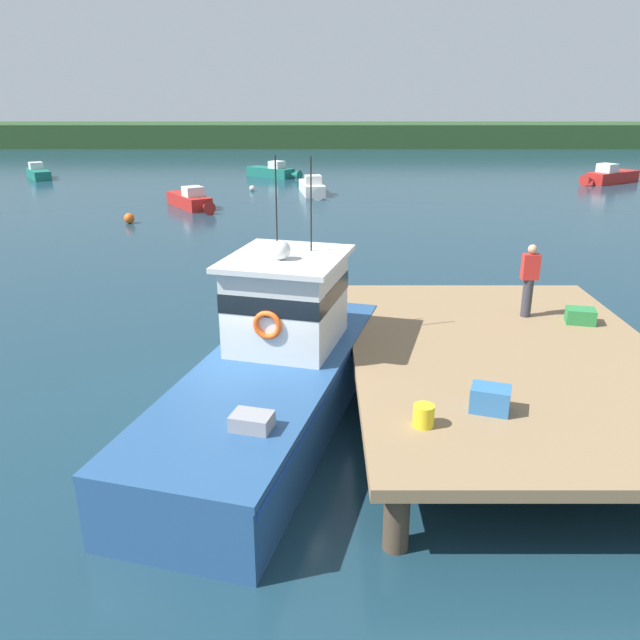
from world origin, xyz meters
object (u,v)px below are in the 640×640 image
(main_fishing_boat, at_px, (276,365))
(moored_boat_far_left, at_px, (310,188))
(crate_stack_near_edge, at_px, (578,316))
(bait_bucket, at_px, (422,415))
(crate_stack_mid_dock, at_px, (488,399))
(mooring_buoy_spare_mooring, at_px, (250,188))
(deckhand_by_the_boat, at_px, (527,279))
(moored_boat_mid_harbor, at_px, (189,200))
(moored_boat_far_right, at_px, (607,176))
(moored_boat_near_channel, at_px, (272,172))
(moored_boat_outer_mooring, at_px, (35,173))
(mooring_buoy_inshore, at_px, (127,218))

(main_fishing_boat, height_order, moored_boat_far_left, main_fishing_boat)
(crate_stack_near_edge, distance_m, bait_bucket, 6.09)
(crate_stack_mid_dock, distance_m, mooring_buoy_spare_mooring, 31.93)
(crate_stack_mid_dock, height_order, moored_boat_far_left, crate_stack_mid_dock)
(crate_stack_mid_dock, relative_size, moored_boat_far_left, 0.13)
(deckhand_by_the_boat, xyz_separation_m, moored_boat_mid_harbor, (-11.40, 20.67, -1.66))
(main_fishing_boat, xyz_separation_m, moored_boat_far_left, (0.36, 27.56, -0.61))
(moored_boat_far_right, relative_size, mooring_buoy_spare_mooring, 14.47)
(crate_stack_mid_dock, bearing_deg, main_fishing_boat, 147.59)
(deckhand_by_the_boat, bearing_deg, moored_boat_far_left, 101.24)
(main_fishing_boat, bearing_deg, deckhand_by_the_boat, 22.86)
(moored_boat_far_left, relative_size, moored_boat_far_right, 0.96)
(deckhand_by_the_boat, relative_size, moored_boat_far_left, 0.35)
(mooring_buoy_spare_mooring, bearing_deg, moored_boat_mid_harbor, -113.55)
(deckhand_by_the_boat, distance_m, moored_boat_mid_harbor, 23.67)
(bait_bucket, xyz_separation_m, moored_boat_near_channel, (-4.86, 38.21, -0.98))
(crate_stack_near_edge, relative_size, moored_boat_near_channel, 0.15)
(moored_boat_near_channel, xyz_separation_m, mooring_buoy_spare_mooring, (-0.90, -6.57, -0.23))
(moored_boat_near_channel, xyz_separation_m, moored_boat_mid_harbor, (-3.52, -12.57, 0.01))
(bait_bucket, height_order, mooring_buoy_spare_mooring, bait_bucket)
(crate_stack_mid_dock, distance_m, moored_boat_far_left, 29.95)
(crate_stack_near_edge, bearing_deg, moored_boat_far_left, 103.29)
(moored_boat_far_left, xyz_separation_m, moored_boat_near_channel, (-2.86, 7.95, -0.01))
(moored_boat_outer_mooring, bearing_deg, bait_bucket, -60.31)
(moored_boat_far_right, bearing_deg, main_fishing_boat, -121.85)
(crate_stack_near_edge, xyz_separation_m, moored_boat_near_channel, (-8.93, 33.69, -0.97))
(moored_boat_outer_mooring, relative_size, moored_boat_far_right, 0.83)
(moored_boat_mid_harbor, relative_size, mooring_buoy_spare_mooring, 12.96)
(deckhand_by_the_boat, xyz_separation_m, moored_boat_far_right, (14.75, 30.15, -1.61))
(moored_boat_far_right, bearing_deg, crate_stack_mid_dock, -115.70)
(bait_bucket, xyz_separation_m, moored_boat_mid_harbor, (-8.37, 25.63, -0.97))
(moored_boat_outer_mooring, xyz_separation_m, moored_boat_mid_harbor, (13.15, -12.12, 0.03))
(moored_boat_outer_mooring, xyz_separation_m, moored_boat_far_right, (39.30, -2.64, 0.08))
(bait_bucket, distance_m, mooring_buoy_inshore, 23.93)
(moored_boat_far_left, xyz_separation_m, mooring_buoy_inshore, (-8.51, -8.79, -0.16))
(bait_bucket, bearing_deg, moored_boat_far_right, 63.14)
(crate_stack_near_edge, xyz_separation_m, bait_bucket, (-4.08, -4.52, 0.01))
(moored_boat_outer_mooring, height_order, moored_boat_far_left, moored_boat_far_left)
(moored_boat_far_right, xyz_separation_m, mooring_buoy_inshore, (-28.29, -13.64, -0.21))
(crate_stack_near_edge, height_order, moored_boat_far_left, crate_stack_near_edge)
(deckhand_by_the_boat, distance_m, mooring_buoy_inshore, 21.42)
(mooring_buoy_spare_mooring, bearing_deg, deckhand_by_the_boat, -71.78)
(moored_boat_mid_harbor, bearing_deg, mooring_buoy_inshore, -117.19)
(bait_bucket, distance_m, moored_boat_near_channel, 38.53)
(moored_boat_far_right, relative_size, mooring_buoy_inshore, 9.95)
(moored_boat_near_channel, height_order, moored_boat_mid_harbor, moored_boat_mid_harbor)
(moored_boat_near_channel, bearing_deg, moored_boat_outer_mooring, -178.43)
(crate_stack_near_edge, relative_size, mooring_buoy_spare_mooring, 1.79)
(crate_stack_near_edge, xyz_separation_m, moored_boat_far_right, (13.70, 30.59, -0.91))
(mooring_buoy_spare_mooring, bearing_deg, crate_stack_near_edge, -70.07)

